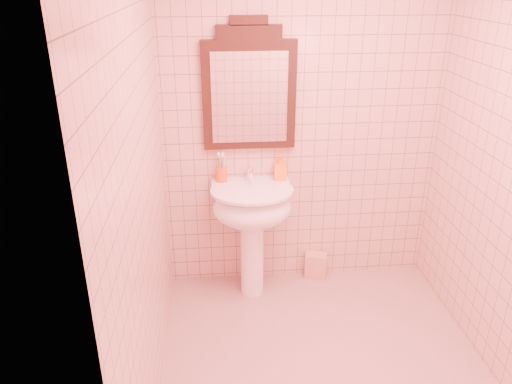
{
  "coord_description": "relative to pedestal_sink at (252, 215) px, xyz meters",
  "views": [
    {
      "loc": [
        -0.63,
        -2.3,
        2.25
      ],
      "look_at": [
        -0.38,
        0.55,
        0.98
      ],
      "focal_mm": 35.0,
      "sensor_mm": 36.0,
      "label": 1
    }
  ],
  "objects": [
    {
      "name": "floor",
      "position": [
        0.38,
        -0.87,
        -0.66
      ],
      "size": [
        2.2,
        2.2,
        0.0
      ],
      "primitive_type": "plane",
      "color": "tan",
      "rests_on": "ground"
    },
    {
      "name": "back_wall",
      "position": [
        0.38,
        0.23,
        0.59
      ],
      "size": [
        2.0,
        0.02,
        2.5
      ],
      "primitive_type": "cube",
      "color": "#D6A895",
      "rests_on": "floor"
    },
    {
      "name": "pedestal_sink",
      "position": [
        0.0,
        0.0,
        0.0
      ],
      "size": [
        0.58,
        0.58,
        0.86
      ],
      "color": "white",
      "rests_on": "floor"
    },
    {
      "name": "soap_dispenser",
      "position": [
        0.22,
        0.15,
        0.3
      ],
      "size": [
        0.1,
        0.1,
        0.2
      ],
      "primitive_type": "imported",
      "rotation": [
        0.0,
        0.0,
        -0.1
      ],
      "color": "orange",
      "rests_on": "pedestal_sink"
    },
    {
      "name": "toothbrush_cup",
      "position": [
        -0.21,
        0.16,
        0.26
      ],
      "size": [
        0.08,
        0.08,
        0.19
      ],
      "rotation": [
        0.0,
        0.0,
        0.02
      ],
      "color": "#EF4614",
      "rests_on": "pedestal_sink"
    },
    {
      "name": "faucet",
      "position": [
        0.0,
        0.14,
        0.26
      ],
      "size": [
        0.04,
        0.16,
        0.11
      ],
      "color": "white",
      "rests_on": "pedestal_sink"
    },
    {
      "name": "mirror",
      "position": [
        0.0,
        0.2,
        0.85
      ],
      "size": [
        0.64,
        0.06,
        0.9
      ],
      "color": "black",
      "rests_on": "back_wall"
    },
    {
      "name": "towel",
      "position": [
        0.52,
        0.17,
        -0.56
      ],
      "size": [
        0.19,
        0.15,
        0.2
      ],
      "primitive_type": "cube",
      "rotation": [
        0.0,
        0.0,
        -0.24
      ],
      "color": "tan",
      "rests_on": "floor"
    }
  ]
}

